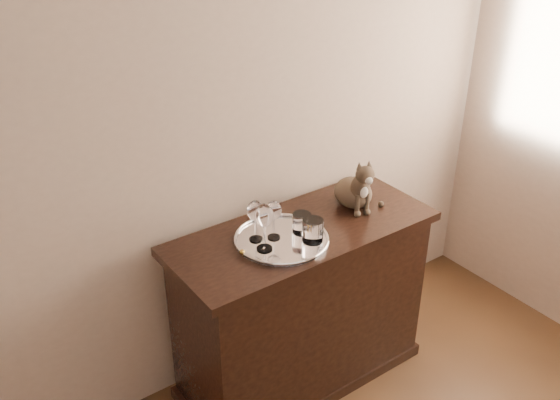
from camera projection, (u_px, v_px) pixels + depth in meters
The scene contains 9 objects.
wall_back at pixel (131, 130), 2.37m from camera, with size 4.00×0.10×2.70m, color #BEA38E.
sideboard at pixel (301, 307), 2.90m from camera, with size 1.20×0.50×0.85m, color black, non-canonical shape.
tray at pixel (282, 240), 2.61m from camera, with size 0.40×0.40×0.01m, color silver.
wine_glass_a at pixel (255, 221), 2.56m from camera, with size 0.07×0.07×0.18m, color silver, non-canonical shape.
wine_glass_c at pixel (264, 227), 2.49m from camera, with size 0.08×0.08×0.21m, color silver, non-canonical shape.
wine_glass_d at pixel (274, 220), 2.58m from camera, with size 0.07×0.07×0.17m, color silver, non-canonical shape.
tumbler_a at pixel (313, 231), 2.57m from camera, with size 0.09×0.09×0.10m, color silver.
tumbler_c at pixel (302, 223), 2.64m from camera, with size 0.08×0.08×0.09m, color silver.
cat at pixel (354, 180), 2.82m from camera, with size 0.26×0.24×0.26m, color brown, non-canonical shape.
Camera 1 is at (-0.82, 0.13, 2.26)m, focal length 40.00 mm.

